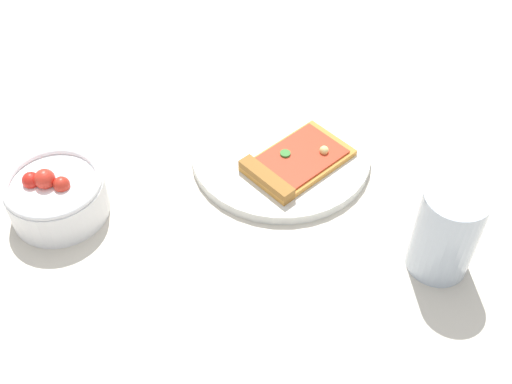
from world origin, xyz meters
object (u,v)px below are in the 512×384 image
object	(u,v)px
plate	(281,154)
salad_bowl	(56,196)
pizza_slice_main	(293,164)
soda_glass	(445,234)

from	to	relation	value
plate	salad_bowl	bearing A→B (deg)	104.29
plate	pizza_slice_main	distance (m)	0.04
soda_glass	salad_bowl	bearing A→B (deg)	74.95
pizza_slice_main	soda_glass	xyz separation A→B (m)	(-0.16, -0.15, 0.03)
plate	soda_glass	distance (m)	0.26
soda_glass	pizza_slice_main	bearing A→B (deg)	43.08
salad_bowl	soda_glass	xyz separation A→B (m)	(-0.12, -0.46, 0.02)
pizza_slice_main	soda_glass	distance (m)	0.23
salad_bowl	pizza_slice_main	bearing A→B (deg)	-82.46
plate	soda_glass	xyz separation A→B (m)	(-0.20, -0.16, 0.05)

